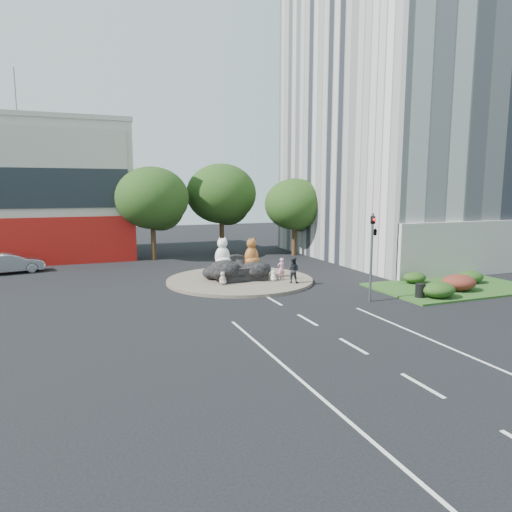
{
  "coord_description": "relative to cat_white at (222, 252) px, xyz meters",
  "views": [
    {
      "loc": [
        -10.12,
        -19.12,
        6.34
      ],
      "look_at": [
        0.49,
        8.19,
        2.0
      ],
      "focal_mm": 32.0,
      "sensor_mm": 36.0,
      "label": 1
    }
  ],
  "objects": [
    {
      "name": "ground",
      "position": [
        1.15,
        -10.28,
        -2.11
      ],
      "size": [
        120.0,
        120.0,
        0.0
      ],
      "primitive_type": "plane",
      "color": "black",
      "rests_on": "ground"
    },
    {
      "name": "roundabout_island",
      "position": [
        1.15,
        -0.28,
        -2.01
      ],
      "size": [
        10.0,
        10.0,
        0.2
      ],
      "primitive_type": "cylinder",
      "color": "brown",
      "rests_on": "ground"
    },
    {
      "name": "rock_plinth",
      "position": [
        1.15,
        -0.28,
        -1.46
      ],
      "size": [
        3.2,
        2.6,
        0.9
      ],
      "primitive_type": null,
      "color": "black",
      "rests_on": "roundabout_island"
    },
    {
      "name": "office_tower",
      "position": [
        21.15,
        5.72,
        15.39
      ],
      "size": [
        20.0,
        20.0,
        35.0
      ],
      "primitive_type": "cube",
      "color": "silver",
      "rests_on": "ground"
    },
    {
      "name": "grass_verge",
      "position": [
        13.15,
        -7.28,
        -2.05
      ],
      "size": [
        10.0,
        6.0,
        0.12
      ],
      "primitive_type": "cube",
      "color": "#254517",
      "rests_on": "ground"
    },
    {
      "name": "tree_left",
      "position": [
        -2.79,
        11.78,
        3.14
      ],
      "size": [
        6.46,
        6.46,
        8.27
      ],
      "color": "#382314",
      "rests_on": "ground"
    },
    {
      "name": "tree_mid",
      "position": [
        4.21,
        13.78,
        3.45
      ],
      "size": [
        6.84,
        6.84,
        8.76
      ],
      "color": "#382314",
      "rests_on": "ground"
    },
    {
      "name": "tree_right",
      "position": [
        10.21,
        9.78,
        2.52
      ],
      "size": [
        5.7,
        5.7,
        7.3
      ],
      "color": "#382314",
      "rests_on": "ground"
    },
    {
      "name": "hedge_near_green",
      "position": [
        10.15,
        -9.28,
        -1.54
      ],
      "size": [
        2.0,
        1.6,
        0.9
      ],
      "primitive_type": "ellipsoid",
      "color": "#1A3711",
      "rests_on": "grass_verge"
    },
    {
      "name": "hedge_red",
      "position": [
        12.65,
        -8.28,
        -1.49
      ],
      "size": [
        2.2,
        1.76,
        0.99
      ],
      "primitive_type": "ellipsoid",
      "color": "#4F1516",
      "rests_on": "grass_verge"
    },
    {
      "name": "hedge_mid_green",
      "position": [
        15.15,
        -6.78,
        -1.58
      ],
      "size": [
        1.8,
        1.44,
        0.81
      ],
      "primitive_type": "ellipsoid",
      "color": "#1A3711",
      "rests_on": "grass_verge"
    },
    {
      "name": "hedge_back_green",
      "position": [
        11.65,
        -5.48,
        -1.63
      ],
      "size": [
        1.6,
        1.28,
        0.72
      ],
      "primitive_type": "ellipsoid",
      "color": "#1A3711",
      "rests_on": "grass_verge"
    },
    {
      "name": "traffic_light",
      "position": [
        6.24,
        -8.28,
        1.51
      ],
      "size": [
        0.44,
        1.24,
        5.0
      ],
      "color": "#595B60",
      "rests_on": "ground"
    },
    {
      "name": "street_lamp",
      "position": [
        13.96,
        -2.28,
        2.45
      ],
      "size": [
        2.34,
        0.22,
        8.06
      ],
      "color": "#595B60",
      "rests_on": "ground"
    },
    {
      "name": "cat_white",
      "position": [
        0.0,
        0.0,
        0.0
      ],
      "size": [
        1.3,
        1.15,
        2.01
      ],
      "primitive_type": null,
      "rotation": [
        0.0,
        0.0,
        0.09
      ],
      "color": "white",
      "rests_on": "rock_plinth"
    },
    {
      "name": "cat_tabby",
      "position": [
        1.89,
        -0.59,
        -0.02
      ],
      "size": [
        1.53,
        1.46,
        1.98
      ],
      "primitive_type": null,
      "rotation": [
        0.0,
        0.0,
        0.47
      ],
      "color": "orange",
      "rests_on": "rock_plinth"
    },
    {
      "name": "kitten_calico",
      "position": [
        -0.52,
        -1.71,
        -1.46
      ],
      "size": [
        0.54,
        0.47,
        0.88
      ],
      "primitive_type": null,
      "rotation": [
        0.0,
        0.0,
        -0.02
      ],
      "color": "white",
      "rests_on": "roundabout_island"
    },
    {
      "name": "kitten_white",
      "position": [
        2.99,
        -1.81,
        -1.52
      ],
      "size": [
        0.61,
        0.6,
        0.77
      ],
      "primitive_type": null,
      "rotation": [
        0.0,
        0.0,
        0.71
      ],
      "color": "silver",
      "rests_on": "roundabout_island"
    },
    {
      "name": "pedestrian_pink",
      "position": [
        3.66,
        -1.62,
        -1.16
      ],
      "size": [
        0.56,
        0.38,
        1.5
      ],
      "primitive_type": "imported",
      "rotation": [
        0.0,
        0.0,
        3.18
      ],
      "color": "pink",
      "rests_on": "roundabout_island"
    },
    {
      "name": "pedestrian_dark",
      "position": [
        3.95,
        -2.86,
        -1.06
      ],
      "size": [
        1.04,
        1.03,
        1.69
      ],
      "primitive_type": "imported",
      "rotation": [
        0.0,
        0.0,
        2.41
      ],
      "color": "black",
      "rests_on": "roundabout_island"
    },
    {
      "name": "parked_car",
      "position": [
        -13.93,
        8.94,
        -1.35
      ],
      "size": [
        4.8,
        2.57,
        1.5
      ],
      "primitive_type": "imported",
      "rotation": [
        0.0,
        0.0,
        1.8
      ],
      "color": "#93969A",
      "rests_on": "ground"
    },
    {
      "name": "litter_bin",
      "position": [
        9.18,
        -8.85,
        -1.59
      ],
      "size": [
        0.67,
        0.67,
        0.8
      ],
      "primitive_type": "cylinder",
      "rotation": [
        0.0,
        0.0,
        -0.29
      ],
      "color": "black",
      "rests_on": "grass_verge"
    }
  ]
}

